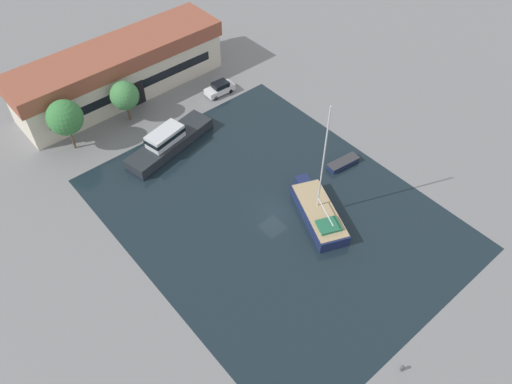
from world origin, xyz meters
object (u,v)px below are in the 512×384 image
quay_tree_near_building (124,96)px  sailboat_moored (318,212)px  quay_tree_by_water (65,118)px  warehouse_building (120,70)px  small_dinghy (343,163)px  parked_car (220,88)px  motor_cruiser (169,142)px

quay_tree_near_building → sailboat_moored: 29.06m
quay_tree_by_water → warehouse_building: bearing=30.3°
quay_tree_near_building → small_dinghy: size_ratio=1.34×
sailboat_moored → small_dinghy: sailboat_moored is taller
quay_tree_near_building → parked_car: size_ratio=1.36×
quay_tree_by_water → motor_cruiser: 12.35m
quay_tree_near_building → small_dinghy: bearing=-58.2°
motor_cruiser → small_dinghy: motor_cruiser is taller
quay_tree_near_building → quay_tree_by_water: quay_tree_by_water is taller
motor_cruiser → small_dinghy: (14.18, -16.05, -0.73)m
quay_tree_near_building → warehouse_building: bearing=66.2°
quay_tree_near_building → motor_cruiser: 8.69m
quay_tree_by_water → sailboat_moored: size_ratio=0.47×
warehouse_building → small_dinghy: size_ratio=6.96×
parked_car → warehouse_building: bearing=51.1°
quay_tree_near_building → sailboat_moored: bearing=-76.2°
sailboat_moored → motor_cruiser: 20.77m
sailboat_moored → motor_cruiser: sailboat_moored is taller
parked_car → motor_cruiser: bearing=115.7°
quay_tree_by_water → parked_car: bearing=-7.4°
warehouse_building → motor_cruiser: warehouse_building is taller
warehouse_building → parked_car: 13.71m
sailboat_moored → warehouse_building: bearing=120.3°
warehouse_building → motor_cruiser: bearing=-97.4°
parked_car → quay_tree_by_water: bearing=85.1°
warehouse_building → motor_cruiser: 14.25m
motor_cruiser → parked_car: bearing=-78.7°
parked_car → sailboat_moored: size_ratio=0.28×
quay_tree_by_water → small_dinghy: size_ratio=1.62×
quay_tree_near_building → parked_car: quay_tree_near_building is taller
quay_tree_near_building → quay_tree_by_water: bearing=-176.6°
parked_car → sailboat_moored: 25.56m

